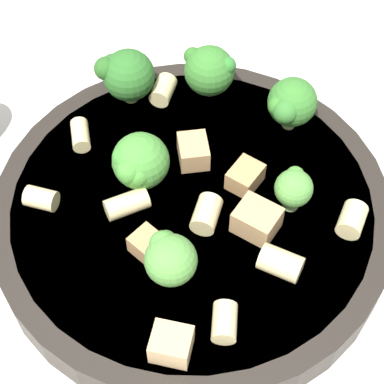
# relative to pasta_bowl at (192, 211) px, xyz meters

# --- Properties ---
(ground_plane) EXTENTS (2.00, 2.00, 0.00)m
(ground_plane) POSITION_rel_pasta_bowl_xyz_m (0.00, 0.00, -0.02)
(ground_plane) COLOR beige
(pasta_bowl) EXTENTS (0.28, 0.28, 0.03)m
(pasta_bowl) POSITION_rel_pasta_bowl_xyz_m (0.00, 0.00, 0.00)
(pasta_bowl) COLOR #28231E
(pasta_bowl) RESTS_ON ground_plane
(broccoli_floret_0) EXTENTS (0.04, 0.04, 0.04)m
(broccoli_floret_0) POSITION_rel_pasta_bowl_xyz_m (-0.08, -0.08, 0.04)
(broccoli_floret_0) COLOR #93B766
(broccoli_floret_0) RESTS_ON pasta_bowl
(broccoli_floret_1) EXTENTS (0.04, 0.04, 0.04)m
(broccoli_floret_1) POSITION_rel_pasta_bowl_xyz_m (-0.11, -0.02, 0.04)
(broccoli_floret_1) COLOR #84AD60
(broccoli_floret_1) RESTS_ON pasta_bowl
(broccoli_floret_2) EXTENTS (0.03, 0.03, 0.04)m
(broccoli_floret_2) POSITION_rel_pasta_bowl_xyz_m (0.06, 0.01, 0.04)
(broccoli_floret_2) COLOR #9EC175
(broccoli_floret_2) RESTS_ON pasta_bowl
(broccoli_floret_3) EXTENTS (0.04, 0.04, 0.04)m
(broccoli_floret_3) POSITION_rel_pasta_bowl_xyz_m (-0.09, 0.05, 0.04)
(broccoli_floret_3) COLOR #84AD60
(broccoli_floret_3) RESTS_ON pasta_bowl
(broccoli_floret_4) EXTENTS (0.03, 0.03, 0.03)m
(broccoli_floret_4) POSITION_rel_pasta_bowl_xyz_m (-0.02, 0.07, 0.03)
(broccoli_floret_4) COLOR #84AD60
(broccoli_floret_4) RESTS_ON pasta_bowl
(broccoli_floret_5) EXTENTS (0.04, 0.04, 0.04)m
(broccoli_floret_5) POSITION_rel_pasta_bowl_xyz_m (-0.00, -0.04, 0.03)
(broccoli_floret_5) COLOR #93B766
(broccoli_floret_5) RESTS_ON pasta_bowl
(rigatoni_0) EXTENTS (0.02, 0.02, 0.02)m
(rigatoni_0) POSITION_rel_pasta_bowl_xyz_m (-0.01, 0.11, 0.02)
(rigatoni_0) COLOR beige
(rigatoni_0) RESTS_ON pasta_bowl
(rigatoni_1) EXTENTS (0.03, 0.02, 0.02)m
(rigatoni_1) POSITION_rel_pasta_bowl_xyz_m (0.01, 0.01, 0.02)
(rigatoni_1) COLOR beige
(rigatoni_1) RESTS_ON pasta_bowl
(rigatoni_2) EXTENTS (0.03, 0.02, 0.02)m
(rigatoni_2) POSITION_rel_pasta_bowl_xyz_m (0.08, 0.05, 0.02)
(rigatoni_2) COLOR beige
(rigatoni_2) RESTS_ON pasta_bowl
(rigatoni_3) EXTENTS (0.02, 0.02, 0.02)m
(rigatoni_3) POSITION_rel_pasta_bowl_xyz_m (-0.09, -0.05, 0.02)
(rigatoni_3) COLOR beige
(rigatoni_3) RESTS_ON pasta_bowl
(rigatoni_4) EXTENTS (0.03, 0.02, 0.01)m
(rigatoni_4) POSITION_rel_pasta_bowl_xyz_m (-0.03, -0.10, 0.02)
(rigatoni_4) COLOR beige
(rigatoni_4) RESTS_ON pasta_bowl
(rigatoni_5) EXTENTS (0.02, 0.02, 0.01)m
(rigatoni_5) POSITION_rel_pasta_bowl_xyz_m (0.04, -0.10, 0.02)
(rigatoni_5) COLOR beige
(rigatoni_5) RESTS_ON pasta_bowl
(rigatoni_6) EXTENTS (0.02, 0.03, 0.02)m
(rigatoni_6) POSITION_rel_pasta_bowl_xyz_m (0.04, 0.07, 0.02)
(rigatoni_6) COLOR beige
(rigatoni_6) RESTS_ON pasta_bowl
(rigatoni_7) EXTENTS (0.03, 0.03, 0.02)m
(rigatoni_7) POSITION_rel_pasta_bowl_xyz_m (0.02, -0.04, 0.02)
(rigatoni_7) COLOR beige
(rigatoni_7) RESTS_ON pasta_bowl
(chicken_chunk_0) EXTENTS (0.02, 0.03, 0.02)m
(chicken_chunk_0) POSITION_rel_pasta_bowl_xyz_m (0.11, 0.02, 0.02)
(chicken_chunk_0) COLOR tan
(chicken_chunk_0) RESTS_ON pasta_bowl
(chicken_chunk_1) EXTENTS (0.03, 0.03, 0.02)m
(chicken_chunk_1) POSITION_rel_pasta_bowl_xyz_m (-0.03, 0.03, 0.02)
(chicken_chunk_1) COLOR tan
(chicken_chunk_1) RESTS_ON pasta_bowl
(chicken_chunk_2) EXTENTS (0.03, 0.03, 0.02)m
(chicken_chunk_2) POSITION_rel_pasta_bowl_xyz_m (-0.04, -0.01, 0.02)
(chicken_chunk_2) COLOR tan
(chicken_chunk_2) RESTS_ON pasta_bowl
(chicken_chunk_3) EXTENTS (0.03, 0.03, 0.01)m
(chicken_chunk_3) POSITION_rel_pasta_bowl_xyz_m (0.05, -0.01, 0.02)
(chicken_chunk_3) COLOR tan
(chicken_chunk_3) RESTS_ON pasta_bowl
(chicken_chunk_4) EXTENTS (0.03, 0.03, 0.02)m
(chicken_chunk_4) POSITION_rel_pasta_bowl_xyz_m (0.01, 0.05, 0.02)
(chicken_chunk_4) COLOR tan
(chicken_chunk_4) RESTS_ON pasta_bowl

